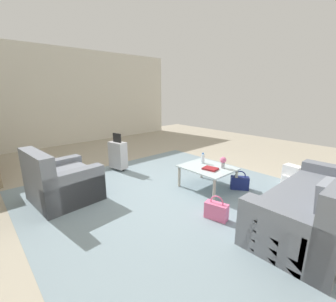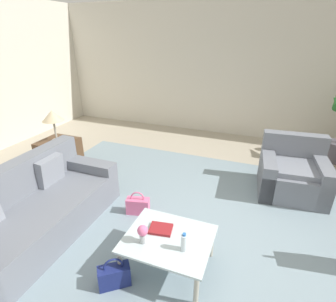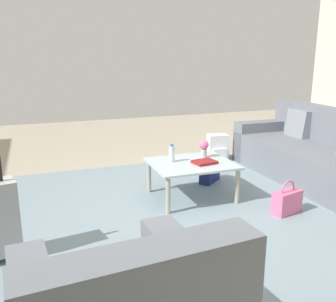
{
  "view_description": "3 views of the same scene",
  "coord_description": "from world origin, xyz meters",
  "px_view_note": "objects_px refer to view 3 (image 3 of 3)",
  "views": [
    {
      "loc": [
        -2.79,
        2.64,
        1.75
      ],
      "look_at": [
        -0.09,
        0.19,
        0.78
      ],
      "focal_mm": 24.0,
      "sensor_mm": 36.0,
      "label": 1
    },
    {
      "loc": [
        0.36,
        -2.48,
        2.37
      ],
      "look_at": [
        -0.7,
        0.26,
        1.05
      ],
      "focal_mm": 28.0,
      "sensor_mm": 36.0,
      "label": 2
    },
    {
      "loc": [
        1.22,
        3.17,
        1.6
      ],
      "look_at": [
        0.04,
        -0.07,
        0.7
      ],
      "focal_mm": 40.0,
      "sensor_mm": 36.0,
      "label": 3
    }
  ],
  "objects_px": {
    "coffee_table_book": "(205,162)",
    "handbag_navy": "(210,172)",
    "backpack_white": "(218,148)",
    "handbag_pink": "(287,201)",
    "coffee_table": "(192,167)",
    "water_bottle": "(172,154)",
    "couch": "(315,155)",
    "flower_vase": "(204,147)"
  },
  "relations": [
    {
      "from": "couch",
      "to": "coffee_table",
      "type": "bearing_deg",
      "value": 3.18
    },
    {
      "from": "flower_vase",
      "to": "handbag_pink",
      "type": "xyz_separation_m",
      "value": [
        -0.53,
        0.89,
        -0.41
      ]
    },
    {
      "from": "coffee_table",
      "to": "water_bottle",
      "type": "relative_size",
      "value": 4.44
    },
    {
      "from": "water_bottle",
      "to": "handbag_navy",
      "type": "distance_m",
      "value": 0.8
    },
    {
      "from": "water_bottle",
      "to": "handbag_navy",
      "type": "height_order",
      "value": "water_bottle"
    },
    {
      "from": "couch",
      "to": "coffee_table_book",
      "type": "height_order",
      "value": "couch"
    },
    {
      "from": "backpack_white",
      "to": "handbag_pink",
      "type": "bearing_deg",
      "value": 82.95
    },
    {
      "from": "water_bottle",
      "to": "handbag_navy",
      "type": "relative_size",
      "value": 0.57
    },
    {
      "from": "backpack_white",
      "to": "water_bottle",
      "type": "bearing_deg",
      "value": 44.79
    },
    {
      "from": "couch",
      "to": "handbag_pink",
      "type": "height_order",
      "value": "couch"
    },
    {
      "from": "flower_vase",
      "to": "coffee_table",
      "type": "bearing_deg",
      "value": 34.29
    },
    {
      "from": "couch",
      "to": "coffee_table",
      "type": "height_order",
      "value": "couch"
    },
    {
      "from": "couch",
      "to": "handbag_pink",
      "type": "bearing_deg",
      "value": 38.46
    },
    {
      "from": "coffee_table",
      "to": "water_bottle",
      "type": "xyz_separation_m",
      "value": [
        0.2,
        -0.1,
        0.15
      ]
    },
    {
      "from": "handbag_pink",
      "to": "backpack_white",
      "type": "bearing_deg",
      "value": -97.05
    },
    {
      "from": "couch",
      "to": "handbag_pink",
      "type": "distance_m",
      "value": 1.36
    },
    {
      "from": "water_bottle",
      "to": "handbag_pink",
      "type": "xyz_separation_m",
      "value": [
        -0.95,
        0.84,
        -0.38
      ]
    },
    {
      "from": "coffee_table",
      "to": "coffee_table_book",
      "type": "height_order",
      "value": "coffee_table_book"
    },
    {
      "from": "handbag_pink",
      "to": "handbag_navy",
      "type": "bearing_deg",
      "value": -74.6
    },
    {
      "from": "coffee_table_book",
      "to": "handbag_pink",
      "type": "relative_size",
      "value": 0.68
    },
    {
      "from": "coffee_table",
      "to": "handbag_navy",
      "type": "bearing_deg",
      "value": -136.81
    },
    {
      "from": "coffee_table",
      "to": "backpack_white",
      "type": "relative_size",
      "value": 2.27
    },
    {
      "from": "handbag_navy",
      "to": "coffee_table_book",
      "type": "bearing_deg",
      "value": 57.24
    },
    {
      "from": "coffee_table_book",
      "to": "handbag_pink",
      "type": "distance_m",
      "value": 0.96
    },
    {
      "from": "coffee_table",
      "to": "backpack_white",
      "type": "bearing_deg",
      "value": -127.75
    },
    {
      "from": "water_bottle",
      "to": "coffee_table",
      "type": "bearing_deg",
      "value": 153.43
    },
    {
      "from": "water_bottle",
      "to": "backpack_white",
      "type": "relative_size",
      "value": 0.51
    },
    {
      "from": "coffee_table_book",
      "to": "handbag_navy",
      "type": "distance_m",
      "value": 0.65
    },
    {
      "from": "coffee_table",
      "to": "flower_vase",
      "type": "xyz_separation_m",
      "value": [
        -0.22,
        -0.15,
        0.18
      ]
    },
    {
      "from": "coffee_table_book",
      "to": "handbag_navy",
      "type": "xyz_separation_m",
      "value": [
        -0.31,
        -0.49,
        -0.3
      ]
    },
    {
      "from": "coffee_table",
      "to": "backpack_white",
      "type": "height_order",
      "value": "coffee_table"
    },
    {
      "from": "water_bottle",
      "to": "couch",
      "type": "bearing_deg",
      "value": 180.0
    },
    {
      "from": "water_bottle",
      "to": "backpack_white",
      "type": "xyz_separation_m",
      "value": [
        -1.2,
        -1.19,
        -0.32
      ]
    },
    {
      "from": "handbag_pink",
      "to": "water_bottle",
      "type": "bearing_deg",
      "value": -41.4
    },
    {
      "from": "handbag_navy",
      "to": "backpack_white",
      "type": "xyz_separation_m",
      "value": [
        -0.57,
        -0.88,
        0.06
      ]
    },
    {
      "from": "couch",
      "to": "handbag_pink",
      "type": "relative_size",
      "value": 6.27
    },
    {
      "from": "water_bottle",
      "to": "backpack_white",
      "type": "height_order",
      "value": "water_bottle"
    },
    {
      "from": "water_bottle",
      "to": "coffee_table_book",
      "type": "height_order",
      "value": "water_bottle"
    },
    {
      "from": "coffee_table_book",
      "to": "flower_vase",
      "type": "height_order",
      "value": "flower_vase"
    },
    {
      "from": "couch",
      "to": "coffee_table",
      "type": "xyz_separation_m",
      "value": [
        1.8,
        0.1,
        0.06
      ]
    },
    {
      "from": "coffee_table_book",
      "to": "backpack_white",
      "type": "relative_size",
      "value": 0.61
    },
    {
      "from": "coffee_table_book",
      "to": "coffee_table",
      "type": "bearing_deg",
      "value": -43.29
    }
  ]
}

